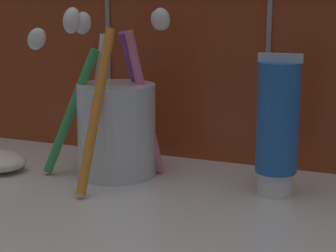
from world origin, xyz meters
The scene contains 3 objects.
sink_counter centered at (0.00, 0.00, 1.00)cm, with size 73.85×31.38×2.00cm, color silver.
toothbrush_cup centered at (-11.49, 6.72, 7.26)cm, with size 13.58×17.09×17.08cm.
toothpaste_tube centered at (4.72, 6.78, 8.35)cm, with size 3.93×3.74×12.89cm.
Camera 1 is at (14.05, -42.16, 19.25)cm, focal length 60.00 mm.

